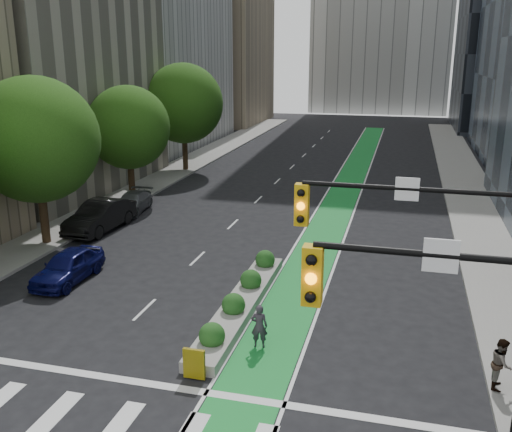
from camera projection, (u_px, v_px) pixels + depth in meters
The scene contains 16 objects.
ground at pixel (134, 407), 16.46m from camera, with size 160.00×160.00×0.00m, color black.
sidewalk_left at pixel (141, 188), 42.54m from camera, with size 3.60×90.00×0.15m, color gray.
sidewalk_right at pixel (476, 209), 36.77m from camera, with size 3.60×90.00×0.15m, color gray.
bike_lane_paint at pixel (347, 185), 43.59m from camera, with size 2.20×70.00×0.01m, color #198933.
building_tan_far at pixel (212, 28), 79.02m from camera, with size 14.00×16.00×26.00m, color tan.
tree_mid at pixel (36, 140), 28.74m from camera, with size 6.40×6.40×8.78m.
tree_midfar at pixel (128, 128), 38.20m from camera, with size 5.60×5.60×7.76m.
tree_far at pixel (183, 103), 47.28m from camera, with size 6.60×6.60×9.00m.
signal_right at pixel (466, 275), 13.43m from camera, with size 5.82×0.51×7.20m.
signal_far_right at pixel (511, 382), 9.19m from camera, with size 4.82×0.51×7.20m.
median_planter at pixel (241, 300), 22.60m from camera, with size 1.20×10.26×1.10m.
cyclist at pixel (259, 326), 19.59m from camera, with size 0.58×0.38×1.58m, color #342D37.
parked_car_left_near at pixel (68, 266), 25.26m from camera, with size 1.67×4.15×1.41m, color #0B0E44.
parked_car_left_mid at pixel (100, 216), 32.40m from camera, with size 1.81×5.19×1.71m, color black.
parked_car_left_far at pixel (132, 203), 36.25m from camera, with size 1.71×4.20×1.22m, color slate.
pedestrian_near at pixel (501, 363), 16.96m from camera, with size 0.77×0.60×1.58m, color gray.
Camera 1 is at (7.06, -12.90, 9.89)m, focal length 40.00 mm.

